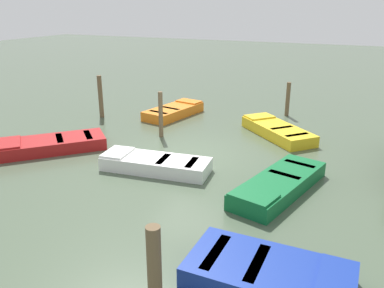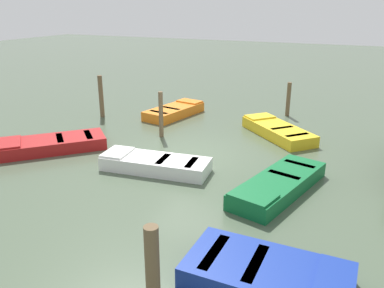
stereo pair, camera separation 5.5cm
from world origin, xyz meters
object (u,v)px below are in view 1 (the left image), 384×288
Objects in this scene: mooring_piling_near_left at (161,115)px; rowboat_blue at (270,275)px; rowboat_green at (279,184)px; mooring_piling_near_right at (100,97)px; mooring_piling_center at (288,99)px; rowboat_orange at (174,111)px; rowboat_yellow at (277,130)px; rowboat_red at (51,144)px; mooring_piling_mid_left at (154,266)px; rowboat_white at (155,164)px.

rowboat_blue is at bearing 41.22° from mooring_piling_near_left.
mooring_piling_near_left is (-2.74, -4.96, 0.63)m from rowboat_green.
mooring_piling_near_right is 1.22× the size of mooring_piling_center.
rowboat_yellow is (0.91, 4.73, -0.00)m from rowboat_orange.
rowboat_yellow is (-4.63, 6.54, 0.00)m from rowboat_red.
rowboat_green and rowboat_orange have the same top height.
rowboat_red is 1.09× the size of rowboat_orange.
mooring_piling_mid_left is at bearing -142.83° from rowboat_blue.
rowboat_white and rowboat_blue have the same top height.
mooring_piling_center is at bearing 100.49° from rowboat_blue.
rowboat_blue is at bearing 110.01° from rowboat_red.
rowboat_blue is 8.47m from rowboat_yellow.
rowboat_yellow is at bearing 102.38° from rowboat_blue.
mooring_piling_near_left is at bearing 68.54° from rowboat_yellow.
rowboat_green is 5.00m from mooring_piling_mid_left.
rowboat_green is 2.53× the size of mooring_piling_mid_left.
mooring_piling_near_right is at bearing 140.45° from rowboat_blue.
mooring_piling_mid_left is (10.39, 4.90, 0.50)m from rowboat_orange.
rowboat_blue is 8.56m from mooring_piling_near_left.
rowboat_orange is at bearing 32.01° from rowboat_yellow.
rowboat_blue is at bearing 24.41° from rowboat_green.
rowboat_orange is 1.74× the size of mooring_piling_near_right.
rowboat_blue is 11.26m from rowboat_orange.
mooring_piling_mid_left is 8.62m from mooring_piling_near_left.
rowboat_yellow is at bearing -179.02° from mooring_piling_mid_left.
rowboat_blue is at bearing -133.63° from rowboat_orange.
rowboat_green and rowboat_yellow have the same top height.
mooring_piling_mid_left is at bearing 40.58° from mooring_piling_near_right.
rowboat_blue is 0.78× the size of rowboat_green.
mooring_piling_mid_left is at bearing 97.86° from rowboat_red.
mooring_piling_near_right reaches higher than mooring_piling_center.
rowboat_yellow is (-4.68, 2.54, -0.00)m from rowboat_white.
rowboat_white is at bearing 50.07° from mooring_piling_near_right.
rowboat_orange is at bearing 125.63° from rowboat_blue.
rowboat_green is 5.70m from mooring_piling_near_left.
mooring_piling_near_right is 8.06m from mooring_piling_center.
mooring_piling_center is (-7.64, 2.30, 0.52)m from rowboat_white.
rowboat_orange is (-5.53, 1.81, 0.00)m from rowboat_red.
rowboat_red is 1.19× the size of rowboat_blue.
rowboat_green is 9.55m from mooring_piling_near_right.
mooring_piling_near_right reaches higher than rowboat_orange.
mooring_piling_center reaches higher than mooring_piling_mid_left.
rowboat_red is 4.27m from mooring_piling_near_right.
rowboat_red is at bearing 156.60° from rowboat_blue.
mooring_piling_mid_left reaches higher than rowboat_orange.
rowboat_red is 3.90m from mooring_piling_near_left.
rowboat_red is at bearing -7.55° from rowboat_white.
rowboat_white is 5.61m from rowboat_blue.
rowboat_yellow is at bearing 94.00° from mooring_piling_near_right.
rowboat_white is 2.22× the size of mooring_piling_center.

